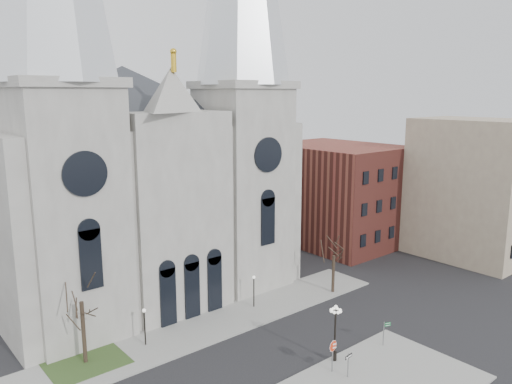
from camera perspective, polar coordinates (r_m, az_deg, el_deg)
ground at (r=40.24m, az=3.92°, el=-20.51°), size 160.00×160.00×0.00m
sidewalk_far at (r=47.71m, az=-5.59°, el=-15.06°), size 40.00×6.00×0.14m
grass_patch at (r=44.07m, az=-18.87°, el=-17.97°), size 6.00×5.00×0.18m
cathedral at (r=53.12m, az=-13.31°, el=8.04°), size 33.00×26.66×54.00m
bg_building_brick at (r=72.59m, az=9.06°, el=-0.17°), size 14.00×18.00×14.00m
bg_building_tan at (r=70.08m, az=23.41°, el=0.30°), size 10.00×14.00×18.00m
tree_left at (r=41.72m, az=-19.36°, el=-11.35°), size 3.20×3.20×7.50m
tree_right at (r=53.99m, az=8.90°, el=-6.92°), size 3.20×3.20×6.00m
ped_lamp_left at (r=44.39m, az=-12.62°, el=-14.15°), size 0.32×0.32×3.26m
ped_lamp_right at (r=50.44m, az=-0.25°, el=-10.68°), size 0.32×0.32×3.26m
stop_sign at (r=40.24m, az=8.76°, el=-17.34°), size 0.91×0.27×2.61m
globe_lamp at (r=41.27m, az=9.05°, el=-14.87°), size 1.33×1.33×4.70m
one_way_sign at (r=40.00m, az=10.50°, el=-18.44°), size 0.85×0.13×1.94m
street_name_sign at (r=45.03m, az=14.48°, el=-15.17°), size 0.64×0.29×2.12m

